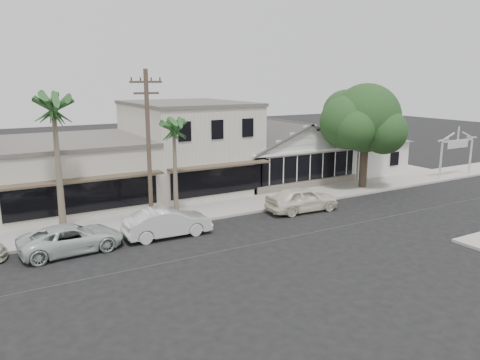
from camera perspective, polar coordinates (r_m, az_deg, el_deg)
ground at (r=27.65m, az=11.14°, el=-5.83°), size 140.00×140.00×0.00m
sidewalk_north at (r=29.27m, az=-9.85°, el=-4.59°), size 90.00×3.50×0.15m
corner_shop at (r=39.65m, az=4.90°, el=3.74°), size 10.40×8.60×5.10m
side_cottage at (r=44.29m, az=14.34°, el=2.84°), size 6.00×6.00×3.00m
arch_sign at (r=44.05m, az=25.00°, el=4.21°), size 4.12×0.12×3.95m
row_building_near at (r=36.54m, az=-6.39°, el=3.99°), size 8.00×10.00×6.50m
row_building_midnear at (r=34.18m, az=-20.27°, el=0.76°), size 10.00×10.00×4.20m
utility_pole at (r=26.50m, az=-11.08°, el=4.04°), size 1.80×0.24×9.00m
car_0 at (r=30.59m, az=7.56°, el=-2.31°), size 4.97×2.24×1.66m
car_1 at (r=25.93m, az=-8.85°, el=-5.14°), size 4.84×1.84×1.57m
car_2 at (r=24.86m, az=-19.84°, el=-6.74°), size 5.13×2.59×1.39m
shade_tree at (r=37.32m, az=14.78°, el=7.10°), size 7.34×6.64×8.15m
palm_east at (r=27.85m, az=-8.07°, el=6.25°), size 2.79×2.79×6.59m
palm_mid at (r=26.32m, az=-21.82°, el=8.25°), size 2.87×2.87×8.25m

